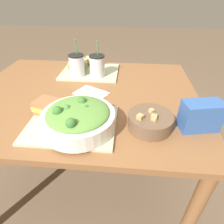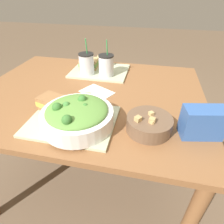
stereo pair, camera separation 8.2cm
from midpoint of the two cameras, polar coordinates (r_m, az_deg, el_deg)
ground_plane at (r=1.59m, az=-7.74°, el=-19.30°), size 12.00×12.00×0.00m
dining_table at (r=1.12m, az=-10.37°, el=1.17°), size 1.27×0.99×0.77m
tray_near at (r=0.84m, az=-14.78°, el=-3.60°), size 0.38×0.30×0.01m
tray_far at (r=1.32m, az=-8.51°, el=12.00°), size 0.38×0.30×0.01m
salad_bowl at (r=0.78m, az=-13.22°, el=-1.78°), size 0.30×0.30×0.12m
soup_bowl at (r=0.79m, az=8.64°, el=-2.75°), size 0.19×0.19×0.08m
sandwich_near at (r=0.91m, az=-21.01°, el=1.32°), size 0.15×0.13×0.06m
baguette_near at (r=0.91m, az=-13.45°, el=2.75°), size 0.15×0.12×0.06m
sandwich_far at (r=1.35m, az=-12.03°, el=13.89°), size 0.13×0.11×0.06m
baguette_far at (r=1.41m, az=-7.25°, el=15.22°), size 0.11×0.07×0.06m
drink_cup_dark at (r=1.25m, az=-12.52°, el=13.55°), size 0.10×0.10×0.22m
drink_cup_red at (r=1.22m, az=-6.49°, el=13.57°), size 0.10×0.10×0.22m
chip_bag at (r=0.83m, az=22.88°, el=-1.21°), size 0.17×0.11×0.13m
napkin_folded at (r=1.06m, az=-8.55°, el=5.68°), size 0.21×0.19×0.00m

